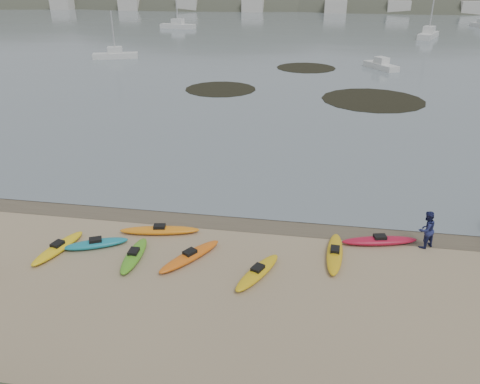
# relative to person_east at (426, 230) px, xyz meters

# --- Properties ---
(ground) EXTENTS (600.00, 600.00, 0.00)m
(ground) POSITION_rel_person_east_xyz_m (-8.89, 1.36, -0.91)
(ground) COLOR tan
(ground) RESTS_ON ground
(wet_sand) EXTENTS (60.00, 60.00, 0.00)m
(wet_sand) POSITION_rel_person_east_xyz_m (-8.89, 1.06, -0.91)
(wet_sand) COLOR brown
(wet_sand) RESTS_ON ground
(kayaks) EXTENTS (17.11, 5.83, 0.34)m
(kayaks) POSITION_rel_person_east_xyz_m (-9.91, -2.15, -0.74)
(kayaks) COLOR teal
(kayaks) RESTS_ON ground
(person_east) EXTENTS (1.12, 1.08, 1.83)m
(person_east) POSITION_rel_person_east_xyz_m (0.00, 0.00, 0.00)
(person_east) COLOR navy
(person_east) RESTS_ON ground
(kelp_mats) EXTENTS (25.12, 25.85, 0.04)m
(kelp_mats) POSITION_rel_person_east_xyz_m (-6.15, 33.52, -0.88)
(kelp_mats) COLOR black
(kelp_mats) RESTS_ON water
(moored_boats) EXTENTS (77.02, 66.50, 1.22)m
(moored_boats) POSITION_rel_person_east_xyz_m (-3.96, 80.59, -0.37)
(moored_boats) COLOR silver
(moored_boats) RESTS_ON ground
(far_hills) EXTENTS (550.00, 135.00, 80.00)m
(far_hills) POSITION_rel_person_east_xyz_m (30.49, 195.33, -16.84)
(far_hills) COLOR #384235
(far_hills) RESTS_ON ground
(far_town) EXTENTS (199.00, 5.00, 4.00)m
(far_town) POSITION_rel_person_east_xyz_m (-2.89, 146.36, 1.09)
(far_town) COLOR beige
(far_town) RESTS_ON ground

